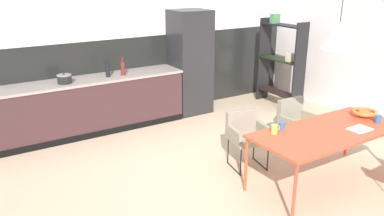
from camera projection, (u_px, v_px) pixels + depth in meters
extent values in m
plane|color=#C9AB89|center=(263.00, 187.00, 4.88)|extent=(8.67, 8.67, 0.00)
cube|color=black|center=(145.00, 75.00, 7.28)|extent=(6.56, 0.12, 1.44)
cube|color=#3E2528|center=(79.00, 109.00, 6.40)|extent=(3.52, 0.60, 0.86)
cube|color=gray|center=(76.00, 82.00, 6.25)|extent=(3.55, 0.63, 0.04)
cube|color=black|center=(87.00, 137.00, 6.27)|extent=(3.52, 0.01, 0.10)
cube|color=#232326|center=(190.00, 62.00, 7.29)|extent=(0.67, 0.60, 1.89)
cube|color=#D5482D|center=(329.00, 131.00, 4.75)|extent=(1.94, 0.86, 0.03)
cylinder|color=#CE4826|center=(246.00, 164.00, 4.71)|extent=(0.04, 0.04, 0.69)
cylinder|color=#DD482A|center=(348.00, 133.00, 5.65)|extent=(0.04, 0.04, 0.69)
cylinder|color=#D1422F|center=(294.00, 194.00, 4.09)|extent=(0.04, 0.04, 0.69)
cube|color=gray|center=(299.00, 127.00, 5.75)|extent=(0.48, 0.46, 0.06)
cube|color=gray|center=(290.00, 110.00, 5.85)|extent=(0.46, 0.08, 0.34)
cube|color=gray|center=(310.00, 117.00, 5.83)|extent=(0.05, 0.41, 0.14)
cube|color=gray|center=(289.00, 123.00, 5.61)|extent=(0.05, 0.41, 0.14)
cylinder|color=black|center=(317.00, 141.00, 5.77)|extent=(0.02, 0.02, 0.36)
cylinder|color=black|center=(298.00, 148.00, 5.57)|extent=(0.02, 0.02, 0.36)
cylinder|color=black|center=(298.00, 133.00, 6.07)|extent=(0.02, 0.02, 0.36)
cylinder|color=black|center=(279.00, 138.00, 5.87)|extent=(0.02, 0.02, 0.36)
cylinder|color=black|center=(306.00, 148.00, 5.98)|extent=(0.02, 0.41, 0.02)
cylinder|color=black|center=(287.00, 154.00, 5.78)|extent=(0.02, 0.41, 0.02)
cube|color=gray|center=(248.00, 138.00, 5.27)|extent=(0.56, 0.55, 0.06)
cube|color=gray|center=(242.00, 121.00, 5.39)|extent=(0.46, 0.17, 0.30)
cube|color=gray|center=(263.00, 129.00, 5.31)|extent=(0.13, 0.42, 0.14)
cube|color=gray|center=(234.00, 133.00, 5.16)|extent=(0.13, 0.42, 0.14)
cylinder|color=black|center=(268.00, 157.00, 5.24)|extent=(0.02, 0.02, 0.39)
cylinder|color=black|center=(241.00, 162.00, 5.11)|extent=(0.02, 0.02, 0.39)
cylinder|color=black|center=(254.00, 146.00, 5.58)|extent=(0.02, 0.02, 0.39)
cylinder|color=black|center=(228.00, 150.00, 5.44)|extent=(0.02, 0.02, 0.39)
cylinder|color=black|center=(260.00, 164.00, 5.47)|extent=(0.10, 0.41, 0.02)
cylinder|color=black|center=(234.00, 169.00, 5.34)|extent=(0.10, 0.41, 0.02)
cylinder|color=#B2662D|center=(364.00, 114.00, 5.19)|extent=(0.15, 0.15, 0.07)
torus|color=#B7672B|center=(364.00, 112.00, 5.18)|extent=(0.32, 0.32, 0.05)
cube|color=white|center=(356.00, 130.00, 4.72)|extent=(0.13, 0.20, 0.01)
cube|color=white|center=(363.00, 128.00, 4.79)|extent=(0.13, 0.20, 0.01)
cube|color=#4C7F4C|center=(360.00, 128.00, 4.75)|extent=(0.01, 0.20, 0.00)
cylinder|color=#335B93|center=(378.00, 119.00, 4.95)|extent=(0.07, 0.07, 0.10)
torus|color=#335B93|center=(380.00, 118.00, 4.97)|extent=(0.07, 0.01, 0.07)
cylinder|color=gold|center=(274.00, 129.00, 4.62)|extent=(0.08, 0.08, 0.11)
torus|color=gold|center=(278.00, 128.00, 4.65)|extent=(0.07, 0.01, 0.07)
cylinder|color=#335B93|center=(282.00, 126.00, 4.74)|extent=(0.07, 0.07, 0.09)
torus|color=#335B93|center=(285.00, 125.00, 4.77)|extent=(0.06, 0.01, 0.06)
cylinder|color=black|center=(64.00, 79.00, 6.07)|extent=(0.21, 0.21, 0.12)
cylinder|color=gray|center=(64.00, 75.00, 6.04)|extent=(0.22, 0.22, 0.01)
sphere|color=black|center=(64.00, 74.00, 6.04)|extent=(0.02, 0.02, 0.02)
cylinder|color=black|center=(108.00, 69.00, 6.42)|extent=(0.07, 0.07, 0.25)
cylinder|color=black|center=(107.00, 60.00, 6.37)|extent=(0.03, 0.03, 0.06)
cylinder|color=maroon|center=(123.00, 69.00, 6.53)|extent=(0.07, 0.07, 0.22)
cylinder|color=maroon|center=(122.00, 60.00, 6.48)|extent=(0.03, 0.03, 0.09)
cube|color=black|center=(264.00, 59.00, 8.09)|extent=(0.30, 0.03, 1.67)
cube|color=black|center=(300.00, 68.00, 7.32)|extent=(0.30, 0.03, 1.67)
cube|color=black|center=(279.00, 92.00, 7.89)|extent=(0.30, 0.95, 0.02)
cube|color=black|center=(281.00, 60.00, 7.68)|extent=(0.30, 0.95, 0.02)
cube|color=beige|center=(291.00, 57.00, 7.46)|extent=(0.18, 0.10, 0.15)
cube|color=black|center=(284.00, 25.00, 7.47)|extent=(0.30, 0.95, 0.02)
cube|color=#4C7F4C|center=(275.00, 18.00, 7.63)|extent=(0.18, 0.10, 0.18)
cone|color=silver|center=(339.00, 36.00, 4.40)|extent=(0.37, 0.37, 0.30)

